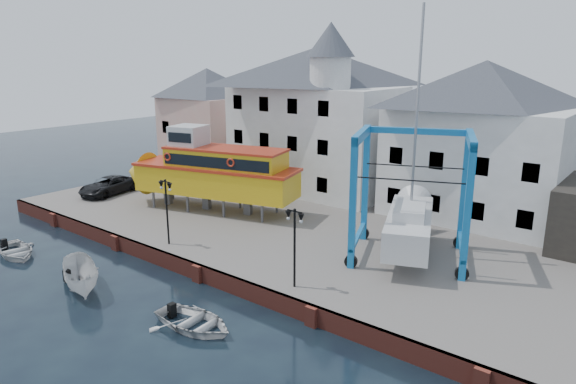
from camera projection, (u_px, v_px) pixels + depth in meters
The scene contains 14 objects.
ground at pixel (199, 281), 29.32m from camera, with size 140.00×140.00×0.00m, color black.
hardstanding at pixel (311, 225), 37.53m from camera, with size 44.00×22.00×1.00m, color #676059.
quay_wall at pixel (200, 273), 29.27m from camera, with size 44.00×0.47×1.00m.
building_pink at pixel (208, 120), 52.17m from camera, with size 8.00×7.00×10.30m.
building_white_main at pixel (316, 117), 44.30m from camera, with size 14.00×8.30×14.00m.
building_white_right at pixel (480, 141), 36.64m from camera, with size 12.00×8.00×11.20m.
lamp_post_left at pixel (166, 195), 31.55m from camera, with size 1.12×0.32×4.20m.
lamp_post_right at pixel (295, 228), 25.56m from camera, with size 1.12×0.32×4.20m.
tour_boat at pixel (206, 171), 38.97m from camera, with size 15.09×7.15×6.40m.
travel_lift at pixel (411, 215), 30.39m from camera, with size 8.07×9.62×14.21m.
van at pixel (108, 186), 43.85m from camera, with size 2.45×5.31×1.48m, color black.
motorboat_a at pixel (83, 290), 28.24m from camera, with size 1.75×4.66×1.80m, color silver.
motorboat_b at pixel (194, 328), 24.33m from camera, with size 3.07×4.30×0.89m, color silver.
motorboat_d at pixel (16, 255), 33.16m from camera, with size 2.89×4.05×0.84m, color silver.
Camera 1 is at (20.76, -18.03, 12.49)m, focal length 32.00 mm.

